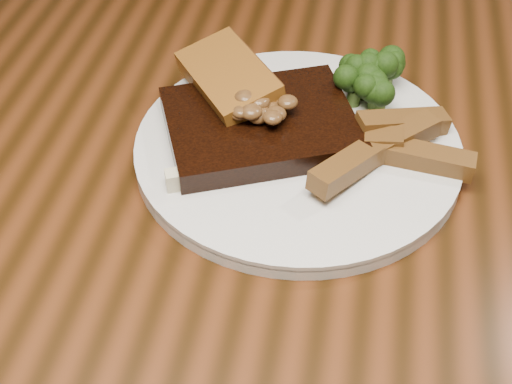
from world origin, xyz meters
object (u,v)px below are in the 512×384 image
garlic_bread (230,96)px  dining_table (247,271)px  plate (297,150)px  potato_wedges (369,137)px  steak (261,126)px  chair_far (227,27)px

garlic_bread → dining_table: bearing=-19.8°
dining_table → plate: 0.13m
plate → potato_wedges: potato_wedges is taller
potato_wedges → steak: bearing=-177.8°
dining_table → steak: 0.14m
dining_table → steak: size_ratio=9.34×
plate → garlic_bread: (-0.07, 0.05, 0.02)m
dining_table → potato_wedges: potato_wedges is taller
garlic_bread → steak: bearing=4.6°
chair_far → plate: 0.69m
dining_table → chair_far: (-0.17, 0.68, -0.15)m
steak → dining_table: bearing=-113.0°
dining_table → potato_wedges: size_ratio=14.00×
plate → steak: 0.04m
dining_table → garlic_bread: size_ratio=13.96×
chair_far → plate: chair_far is taller
chair_far → steak: 0.68m
steak → potato_wedges: 0.10m
plate → garlic_bread: garlic_bread is taller
plate → steak: size_ratio=1.77×
plate → potato_wedges: 0.07m
dining_table → plate: size_ratio=5.26×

